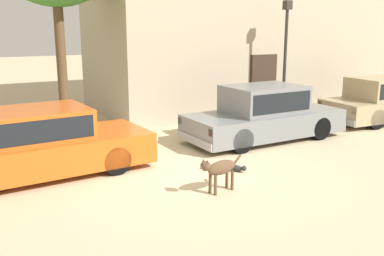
{
  "coord_description": "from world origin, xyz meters",
  "views": [
    {
      "loc": [
        -4.02,
        -7.82,
        3.02
      ],
      "look_at": [
        0.28,
        0.2,
        0.9
      ],
      "focal_mm": 40.9,
      "sensor_mm": 36.0,
      "label": 1
    }
  ],
  "objects": [
    {
      "name": "stray_cat",
      "position": [
        1.0,
        -0.44,
        0.07
      ],
      "size": [
        0.4,
        0.56,
        0.16
      ],
      "rotation": [
        0.0,
        0.0,
        5.3
      ],
      "color": "#2D2B28",
      "rests_on": "ground_plane"
    },
    {
      "name": "ground_plane",
      "position": [
        0.0,
        0.0,
        0.0
      ],
      "size": [
        80.0,
        80.0,
        0.0
      ],
      "primitive_type": "plane",
      "color": "#CCB78E"
    },
    {
      "name": "stray_dog_spotted",
      "position": [
        0.05,
        -1.29,
        0.46
      ],
      "size": [
        1.06,
        0.33,
        0.71
      ],
      "rotation": [
        0.0,
        0.0,
        3.34
      ],
      "color": "brown",
      "rests_on": "ground_plane"
    },
    {
      "name": "apartment_block",
      "position": [
        7.18,
        6.7,
        4.06
      ],
      "size": [
        13.8,
        5.2,
        8.11
      ],
      "color": "tan",
      "rests_on": "ground_plane"
    },
    {
      "name": "parked_sedan_nearest",
      "position": [
        -2.74,
        1.28,
        0.7
      ],
      "size": [
        4.8,
        2.16,
        1.4
      ],
      "rotation": [
        0.0,
        0.0,
        0.08
      ],
      "color": "#D15619",
      "rests_on": "ground_plane"
    },
    {
      "name": "street_lamp",
      "position": [
        5.21,
        3.14,
        2.44
      ],
      "size": [
        0.22,
        0.22,
        3.8
      ],
      "color": "#2D2B28",
      "rests_on": "ground_plane"
    },
    {
      "name": "parked_sedan_second",
      "position": [
        3.17,
        1.47,
        0.73
      ],
      "size": [
        4.59,
        1.86,
        1.48
      ],
      "rotation": [
        0.0,
        0.0,
        0.03
      ],
      "color": "slate",
      "rests_on": "ground_plane"
    }
  ]
}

